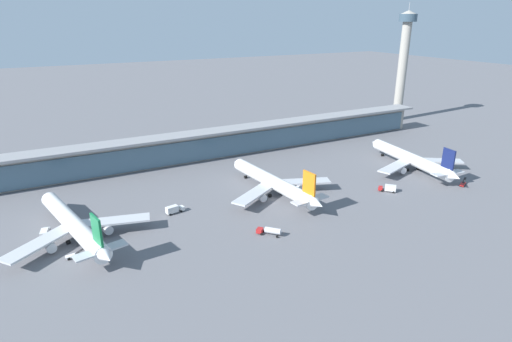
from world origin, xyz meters
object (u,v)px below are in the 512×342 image
(airliner_centre_stand, at_px, (274,183))
(service_truck_near_nose_grey, at_px, (45,233))
(airliner_left_stand, at_px, (74,225))
(service_truck_on_taxiway_white, at_px, (174,209))
(service_truck_at_far_stand_red, at_px, (463,184))
(control_tower, at_px, (403,58))
(service_truck_mid_apron_red, at_px, (388,188))
(service_truck_under_wing_red, at_px, (270,231))
(service_truck_by_tail_white, at_px, (74,255))
(airliner_right_stand, at_px, (412,159))

(airliner_centre_stand, distance_m, service_truck_near_nose_grey, 88.36)
(airliner_left_stand, relative_size, service_truck_on_taxiway_white, 8.30)
(service_truck_at_far_stand_red, bearing_deg, control_tower, 57.04)
(service_truck_mid_apron_red, bearing_deg, service_truck_near_nose_grey, 169.18)
(airliner_centre_stand, xyz_separation_m, service_truck_under_wing_red, (-19.48, -30.45, -3.63))
(service_truck_at_far_stand_red, bearing_deg, service_truck_by_tail_white, 173.71)
(service_truck_near_nose_grey, distance_m, control_tower, 253.54)
(service_truck_mid_apron_red, height_order, control_tower, control_tower)
(airliner_left_stand, relative_size, airliner_right_stand, 0.99)
(service_truck_on_taxiway_white, distance_m, service_truck_at_far_stand_red, 127.65)
(service_truck_mid_apron_red, distance_m, control_tower, 150.77)
(service_truck_near_nose_grey, relative_size, service_truck_under_wing_red, 0.97)
(airliner_left_stand, relative_size, service_truck_by_tail_white, 9.12)
(airliner_left_stand, height_order, service_truck_at_far_stand_red, airliner_left_stand)
(service_truck_under_wing_red, xyz_separation_m, service_truck_by_tail_white, (-61.39, 16.57, -0.90))
(service_truck_mid_apron_red, xyz_separation_m, service_truck_on_taxiway_white, (-88.40, 23.10, 0.00))
(service_truck_near_nose_grey, height_order, control_tower, control_tower)
(airliner_centre_stand, bearing_deg, control_tower, 27.32)
(service_truck_by_tail_white, bearing_deg, control_tower, 21.61)
(service_truck_under_wing_red, height_order, service_truck_by_tail_white, service_truck_under_wing_red)
(service_truck_near_nose_grey, relative_size, service_truck_at_far_stand_red, 1.13)
(airliner_centre_stand, distance_m, service_truck_by_tail_white, 82.18)
(airliner_left_stand, bearing_deg, service_truck_at_far_stand_red, -10.66)
(service_truck_by_tail_white, height_order, service_truck_on_taxiway_white, service_truck_on_taxiway_white)
(control_tower, bearing_deg, airliner_left_stand, -160.90)
(airliner_left_stand, bearing_deg, service_truck_mid_apron_red, -8.84)
(service_truck_near_nose_grey, relative_size, service_truck_mid_apron_red, 1.11)
(airliner_centre_stand, distance_m, service_truck_mid_apron_red, 49.88)
(service_truck_by_tail_white, relative_size, service_truck_on_taxiway_white, 0.91)
(airliner_left_stand, bearing_deg, airliner_right_stand, -1.26)
(airliner_left_stand, height_order, service_truck_mid_apron_red, airliner_left_stand)
(airliner_centre_stand, bearing_deg, service_truck_under_wing_red, -122.61)
(airliner_left_stand, xyz_separation_m, service_truck_by_tail_white, (-1.85, -12.19, -4.53))
(service_truck_mid_apron_red, distance_m, service_truck_on_taxiway_white, 91.37)
(service_truck_at_far_stand_red, distance_m, control_tower, 137.40)
(airliner_centre_stand, bearing_deg, service_truck_mid_apron_red, -24.97)
(service_truck_at_far_stand_red, bearing_deg, service_truck_near_nose_grey, 167.88)
(airliner_left_stand, distance_m, service_truck_by_tail_white, 13.14)
(service_truck_by_tail_white, bearing_deg, airliner_right_stand, 3.21)
(airliner_left_stand, height_order, airliner_right_stand, same)
(airliner_left_stand, xyz_separation_m, control_tower, (229.84, 79.60, 38.45))
(service_truck_on_taxiway_white, bearing_deg, control_tower, 21.33)
(service_truck_under_wing_red, bearing_deg, service_truck_near_nose_grey, 153.05)
(service_truck_at_far_stand_red, bearing_deg, airliner_centre_stand, 158.40)
(service_truck_by_tail_white, bearing_deg, service_truck_near_nose_grey, 111.69)
(control_tower, bearing_deg, service_truck_at_far_stand_red, -122.96)
(service_truck_under_wing_red, height_order, service_truck_mid_apron_red, service_truck_mid_apron_red)
(service_truck_under_wing_red, xyz_separation_m, service_truck_at_far_stand_red, (99.30, -1.15, -0.90))
(service_truck_mid_apron_red, height_order, service_truck_on_taxiway_white, same)
(airliner_right_stand, bearing_deg, airliner_centre_stand, 176.15)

